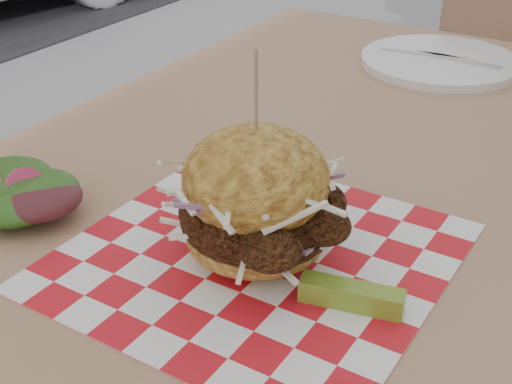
# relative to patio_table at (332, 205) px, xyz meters

# --- Properties ---
(patio_table) EXTENTS (0.80, 1.20, 0.75)m
(patio_table) POSITION_rel_patio_table_xyz_m (0.00, 0.00, 0.00)
(patio_table) COLOR tan
(patio_table) RESTS_ON ground
(patio_chair) EXTENTS (0.53, 0.54, 0.95)m
(patio_chair) POSITION_rel_patio_table_xyz_m (0.03, 0.90, -0.12)
(patio_chair) COLOR tan
(patio_chair) RESTS_ON ground
(paper_liner) EXTENTS (0.36, 0.36, 0.00)m
(paper_liner) POSITION_rel_patio_table_xyz_m (0.04, -0.26, 0.08)
(paper_liner) COLOR red
(paper_liner) RESTS_ON patio_table
(sandwich) EXTENTS (0.19, 0.19, 0.21)m
(sandwich) POSITION_rel_patio_table_xyz_m (0.04, -0.26, 0.14)
(sandwich) COLOR gold
(sandwich) RESTS_ON paper_liner
(pickle_spear) EXTENTS (0.10, 0.04, 0.02)m
(pickle_spear) POSITION_rel_patio_table_xyz_m (0.15, -0.28, 0.09)
(pickle_spear) COLOR olive
(pickle_spear) RESTS_ON paper_liner
(side_salad) EXTENTS (0.14, 0.14, 0.05)m
(side_salad) POSITION_rel_patio_table_xyz_m (-0.23, -0.34, 0.09)
(side_salad) COLOR #3F1419
(side_salad) RESTS_ON patio_table
(place_setting) EXTENTS (0.27, 0.27, 0.02)m
(place_setting) POSITION_rel_patio_table_xyz_m (0.00, 0.40, 0.09)
(place_setting) COLOR white
(place_setting) RESTS_ON patio_table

